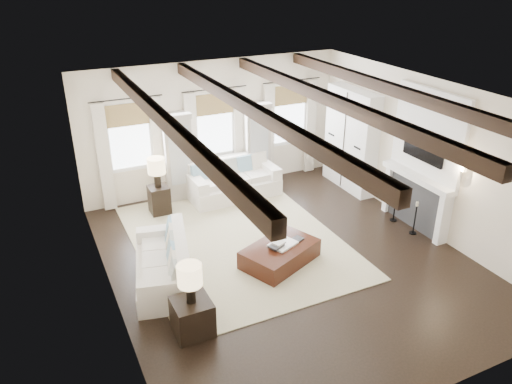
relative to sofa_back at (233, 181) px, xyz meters
name	(u,v)px	position (x,y,z in m)	size (l,w,h in m)	color
ground	(287,259)	(-0.19, -3.09, -0.38)	(7.50, 7.50, 0.00)	black
room_shell	(301,147)	(0.56, -2.19, 1.51)	(6.54, 7.54, 3.22)	white
area_rug	(236,240)	(-0.79, -2.02, -0.37)	(3.95, 5.04, 0.02)	#C1B893
sofa_back	(233,181)	(0.00, 0.00, 0.00)	(2.20, 1.05, 0.93)	white
sofa_left	(166,265)	(-2.49, -2.80, -0.02)	(1.35, 2.16, 0.86)	white
ottoman	(280,254)	(-0.37, -3.14, -0.19)	(1.44, 0.90, 0.38)	black
tray	(283,244)	(-0.31, -3.14, 0.02)	(0.50, 0.38, 0.04)	white
book_lower	(276,246)	(-0.48, -3.20, 0.06)	(0.26, 0.20, 0.04)	#262628
book_upper	(279,243)	(-0.41, -3.18, 0.10)	(0.22, 0.17, 0.03)	beige
book_loose	(297,239)	(0.02, -3.09, 0.02)	(0.24, 0.18, 0.03)	#262628
side_table_front	(192,317)	(-2.51, -4.28, -0.09)	(0.58, 0.58, 0.58)	black
lamp_front	(190,277)	(-2.51, -4.28, 0.64)	(0.38, 0.38, 0.65)	black
side_table_back	(159,200)	(-1.87, -0.13, -0.05)	(0.44, 0.44, 0.66)	black
lamp_back	(156,168)	(-1.87, -0.13, 0.75)	(0.40, 0.40, 0.68)	black
candlestick_near	(415,221)	(2.71, -3.37, -0.07)	(0.15, 0.15, 0.74)	black
candlestick_far	(395,208)	(2.71, -2.73, -0.06)	(0.15, 0.15, 0.76)	black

